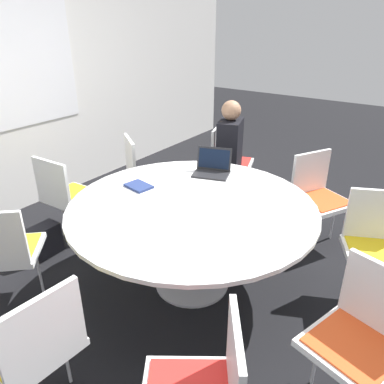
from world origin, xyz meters
The scene contains 14 objects.
ground_plane centered at (0.00, 0.00, 0.00)m, with size 16.00×16.00×0.00m, color black.
conference_table centered at (0.00, 0.00, 0.61)m, with size 1.81×1.81×0.72m.
chair_0 centered at (1.53, 0.59, 0.51)m, with size 0.55×0.54×0.85m.
chair_1 centered at (0.71, 1.13, 0.51)m, with size 0.60×0.60×0.85m.
chair_2 centered at (-0.12, 1.33, 0.51)m, with size 0.44×0.46×0.85m.
chair_3 centered at (-0.96, 0.93, 0.51)m, with size 0.61×0.61×0.85m.
chair_4 centered at (-1.34, 0.01, 0.51)m, with size 0.46×0.45×0.85m.
chair_6 centered at (-0.33, -1.30, 0.51)m, with size 0.53×0.54×0.85m.
chair_7 centered at (0.63, -1.18, 0.51)m, with size 0.57×0.58×0.85m.
chair_8 centered at (1.21, -0.56, 0.51)m, with size 0.59×0.58×0.85m.
person_0 centered at (1.33, 0.43, 0.70)m, with size 0.41×0.34×1.20m.
laptop centered at (0.59, 0.20, 0.78)m, with size 0.32×0.36×0.21m.
spiral_notebook centered at (0.00, 0.52, 0.73)m, with size 0.18×0.23×0.02m.
handbag centered at (-0.46, 1.33, 0.14)m, with size 0.36×0.16×0.28m.
Camera 1 is at (-1.99, -1.40, 1.97)m, focal length 35.00 mm.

